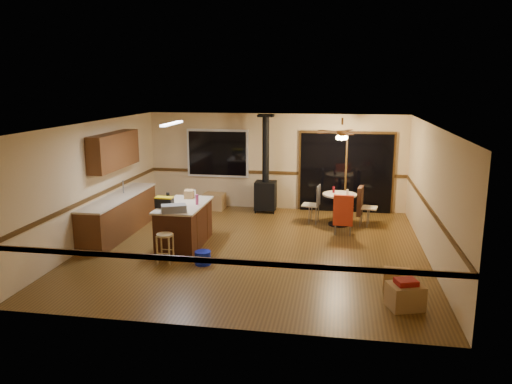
% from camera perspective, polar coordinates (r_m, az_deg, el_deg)
% --- Properties ---
extents(floor, '(7.00, 7.00, 0.00)m').
position_cam_1_polar(floor, '(10.53, -0.27, -6.47)').
color(floor, '#573B18').
rests_on(floor, ground).
extents(ceiling, '(7.00, 7.00, 0.00)m').
position_cam_1_polar(ceiling, '(10.00, -0.29, 7.77)').
color(ceiling, silver).
rests_on(ceiling, ground).
extents(wall_back, '(7.00, 0.00, 7.00)m').
position_cam_1_polar(wall_back, '(13.59, 2.22, 3.48)').
color(wall_back, '#CDB182').
rests_on(wall_back, ground).
extents(wall_front, '(7.00, 0.00, 7.00)m').
position_cam_1_polar(wall_front, '(6.88, -5.24, -5.51)').
color(wall_front, '#CDB182').
rests_on(wall_front, ground).
extents(wall_left, '(0.00, 7.00, 7.00)m').
position_cam_1_polar(wall_left, '(11.31, -18.04, 1.05)').
color(wall_left, '#CDB182').
rests_on(wall_left, ground).
extents(wall_right, '(0.00, 7.00, 7.00)m').
position_cam_1_polar(wall_right, '(10.21, 19.47, -0.23)').
color(wall_right, '#CDB182').
rests_on(wall_right, ground).
extents(chair_rail, '(7.00, 7.00, 0.08)m').
position_cam_1_polar(chair_rail, '(10.25, -0.28, -1.17)').
color(chair_rail, '#422A10').
rests_on(chair_rail, ground).
extents(window, '(1.72, 0.10, 1.32)m').
position_cam_1_polar(window, '(13.81, -4.42, 4.43)').
color(window, black).
rests_on(window, ground).
extents(sliding_door, '(2.52, 0.10, 2.10)m').
position_cam_1_polar(sliding_door, '(13.48, 10.23, 2.14)').
color(sliding_door, black).
rests_on(sliding_door, ground).
extents(lower_cabinets, '(0.60, 3.00, 0.86)m').
position_cam_1_polar(lower_cabinets, '(11.80, -15.36, -2.66)').
color(lower_cabinets, '#542D15').
rests_on(lower_cabinets, ground).
extents(countertop, '(0.64, 3.04, 0.04)m').
position_cam_1_polar(countertop, '(11.70, -15.49, -0.53)').
color(countertop, beige).
rests_on(countertop, lower_cabinets).
extents(upper_cabinets, '(0.35, 2.00, 0.80)m').
position_cam_1_polar(upper_cabinets, '(11.75, -15.92, 4.56)').
color(upper_cabinets, '#542D15').
rests_on(upper_cabinets, ground).
extents(kitchen_island, '(0.88, 1.68, 0.90)m').
position_cam_1_polar(kitchen_island, '(10.74, -8.20, -3.69)').
color(kitchen_island, '#3C1B0F').
rests_on(kitchen_island, ground).
extents(wood_stove, '(0.55, 0.50, 2.52)m').
position_cam_1_polar(wood_stove, '(13.28, 1.10, 0.78)').
color(wood_stove, black).
rests_on(wood_stove, ground).
extents(ceiling_fan, '(0.24, 0.24, 0.55)m').
position_cam_1_polar(ceiling_fan, '(11.98, 9.80, 6.50)').
color(ceiling_fan, brown).
rests_on(ceiling_fan, ceiling).
extents(fluorescent_strip, '(0.10, 1.20, 0.04)m').
position_cam_1_polar(fluorescent_strip, '(10.74, -9.60, 7.71)').
color(fluorescent_strip, white).
rests_on(fluorescent_strip, ceiling).
extents(toolbox_grey, '(0.55, 0.44, 0.15)m').
position_cam_1_polar(toolbox_grey, '(9.98, -9.37, -1.87)').
color(toolbox_grey, slate).
rests_on(toolbox_grey, kitchen_island).
extents(toolbox_black, '(0.36, 0.20, 0.20)m').
position_cam_1_polar(toolbox_black, '(10.37, -10.43, -1.23)').
color(toolbox_black, black).
rests_on(toolbox_black, kitchen_island).
extents(toolbox_yellow_lid, '(0.37, 0.20, 0.03)m').
position_cam_1_polar(toolbox_yellow_lid, '(10.35, -10.45, -0.63)').
color(toolbox_yellow_lid, gold).
rests_on(toolbox_yellow_lid, toolbox_black).
extents(box_on_island, '(0.24, 0.29, 0.18)m').
position_cam_1_polar(box_on_island, '(11.16, -7.67, -0.23)').
color(box_on_island, '#9F7846').
rests_on(box_on_island, kitchen_island).
extents(bottle_dark, '(0.08, 0.08, 0.25)m').
position_cam_1_polar(bottle_dark, '(10.65, -10.02, -0.72)').
color(bottle_dark, black).
rests_on(bottle_dark, kitchen_island).
extents(bottle_pink, '(0.07, 0.07, 0.21)m').
position_cam_1_polar(bottle_pink, '(10.52, -6.76, -0.87)').
color(bottle_pink, '#D84C8C').
rests_on(bottle_pink, kitchen_island).
extents(bottle_white, '(0.06, 0.06, 0.17)m').
position_cam_1_polar(bottle_white, '(11.20, -7.03, -0.19)').
color(bottle_white, white).
rests_on(bottle_white, kitchen_island).
extents(bar_stool, '(0.38, 0.38, 0.58)m').
position_cam_1_polar(bar_stool, '(9.81, -10.34, -6.35)').
color(bar_stool, tan).
rests_on(bar_stool, floor).
extents(blue_bucket, '(0.39, 0.39, 0.26)m').
position_cam_1_polar(blue_bucket, '(9.67, -6.09, -7.49)').
color(blue_bucket, '#0B1AA4').
rests_on(blue_bucket, floor).
extents(dining_table, '(0.82, 0.82, 0.78)m').
position_cam_1_polar(dining_table, '(12.26, 9.51, -1.35)').
color(dining_table, black).
rests_on(dining_table, ground).
extents(glass_red, '(0.07, 0.07, 0.16)m').
position_cam_1_polar(glass_red, '(12.28, 8.87, 0.28)').
color(glass_red, '#590C14').
rests_on(glass_red, dining_table).
extents(glass_cream, '(0.06, 0.06, 0.13)m').
position_cam_1_polar(glass_cream, '(12.14, 10.41, 0.01)').
color(glass_cream, beige).
rests_on(glass_cream, dining_table).
extents(chair_left, '(0.45, 0.45, 0.51)m').
position_cam_1_polar(chair_left, '(12.34, 6.76, -0.88)').
color(chair_left, '#C6B893').
rests_on(chair_left, ground).
extents(chair_near, '(0.45, 0.49, 0.70)m').
position_cam_1_polar(chair_near, '(11.39, 9.95, -2.07)').
color(chair_near, '#C6B893').
rests_on(chair_near, ground).
extents(chair_right, '(0.52, 0.49, 0.70)m').
position_cam_1_polar(chair_right, '(12.34, 11.93, -1.04)').
color(chair_right, '#C6B893').
rests_on(chair_right, ground).
extents(box_under_window, '(0.59, 0.49, 0.45)m').
position_cam_1_polar(box_under_window, '(13.72, -4.78, -1.06)').
color(box_under_window, '#9F7846').
rests_on(box_under_window, floor).
extents(box_corner_a, '(0.62, 0.57, 0.39)m').
position_cam_1_polar(box_corner_a, '(8.17, 16.68, -11.33)').
color(box_corner_a, '#9F7846').
rests_on(box_corner_a, floor).
extents(box_corner_b, '(0.46, 0.40, 0.34)m').
position_cam_1_polar(box_corner_b, '(8.80, 15.75, -9.67)').
color(box_corner_b, '#9F7846').
rests_on(box_corner_b, floor).
extents(box_small_red, '(0.38, 0.35, 0.08)m').
position_cam_1_polar(box_small_red, '(8.08, 16.79, -9.81)').
color(box_small_red, maroon).
rests_on(box_small_red, box_corner_a).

